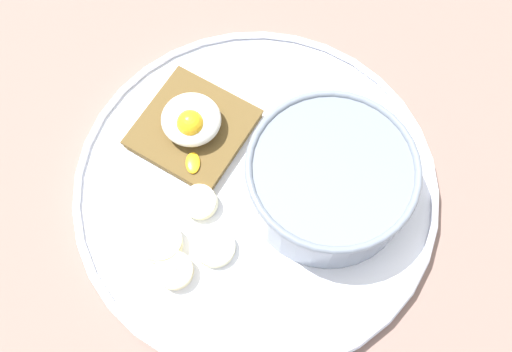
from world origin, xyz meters
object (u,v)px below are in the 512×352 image
banana_slice_left (215,247)px  banana_slice_back (200,202)px  poached_egg (191,121)px  oatmeal_bowl (329,179)px  toast_slice (193,128)px  banana_slice_front (174,271)px  banana_slice_right (161,242)px

banana_slice_left → banana_slice_back: banana_slice_back is taller
banana_slice_left → poached_egg: bearing=127.1°
banana_slice_left → banana_slice_back: (-2.76, 2.78, 0.24)cm
banana_slice_left → oatmeal_bowl: bearing=54.0°
toast_slice → poached_egg: 1.77cm
banana_slice_back → banana_slice_front: bearing=-82.1°
oatmeal_bowl → poached_egg: bearing=179.9°
oatmeal_bowl → toast_slice: bearing=179.3°
toast_slice → poached_egg: (0.08, -0.14, 1.76)cm
banana_slice_back → banana_slice_right: 4.48cm
oatmeal_bowl → poached_egg: oatmeal_bowl is taller
banana_slice_front → banana_slice_left: (1.95, 3.07, -0.22)cm
oatmeal_bowl → banana_slice_right: size_ratio=3.70×
banana_slice_left → banana_slice_right: bearing=-158.8°
poached_egg → toast_slice: bearing=118.3°
toast_slice → banana_slice_right: (2.47, -10.06, 0.13)cm
toast_slice → banana_slice_front: bearing=-68.9°
oatmeal_bowl → banana_slice_front: 14.10cm
toast_slice → banana_slice_left: (6.42, -8.52, -0.15)cm
oatmeal_bowl → banana_slice_front: size_ratio=3.27×
banana_slice_back → banana_slice_right: same height
toast_slice → poached_egg: size_ratio=1.45×
poached_egg → banana_slice_front: poached_egg is taller
banana_slice_back → poached_egg: bearing=122.7°
banana_slice_back → toast_slice: bearing=122.6°
toast_slice → poached_egg: bearing=-61.7°
oatmeal_bowl → poached_egg: (-12.43, 0.02, -0.24)cm
toast_slice → banana_slice_left: bearing=-53.0°
banana_slice_front → banana_slice_left: banana_slice_front is taller
toast_slice → banana_slice_back: bearing=-57.4°
oatmeal_bowl → poached_egg: 12.43cm
banana_slice_left → banana_slice_back: 3.92cm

